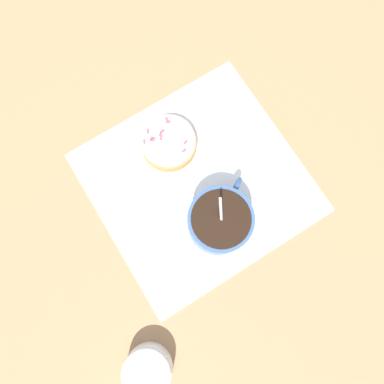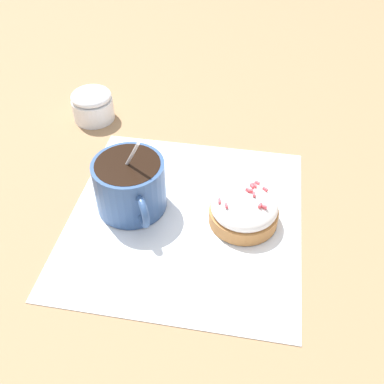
{
  "view_description": "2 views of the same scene",
  "coord_description": "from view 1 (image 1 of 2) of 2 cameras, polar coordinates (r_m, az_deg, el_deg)",
  "views": [
    {
      "loc": [
        -0.12,
        0.08,
        0.59
      ],
      "look_at": [
        -0.02,
        0.02,
        0.04
      ],
      "focal_mm": 35.0,
      "sensor_mm": 36.0,
      "label": 1
    },
    {
      "loc": [
        0.1,
        -0.4,
        0.44
      ],
      "look_at": [
        0.01,
        0.01,
        0.04
      ],
      "focal_mm": 42.0,
      "sensor_mm": 36.0,
      "label": 2
    }
  ],
  "objects": [
    {
      "name": "paper_napkin",
      "position": [
        0.61,
        0.85,
        1.52
      ],
      "size": [
        0.33,
        0.34,
        0.0
      ],
      "color": "white",
      "rests_on": "ground_plane"
    },
    {
      "name": "coffee_cup",
      "position": [
        0.56,
        4.26,
        -4.42
      ],
      "size": [
        0.1,
        0.11,
        0.12
      ],
      "color": "#335184",
      "rests_on": "paper_napkin"
    },
    {
      "name": "frosted_pastry",
      "position": [
        0.61,
        -3.64,
        7.68
      ],
      "size": [
        0.09,
        0.09,
        0.05
      ],
      "color": "#B2753D",
      "rests_on": "paper_napkin"
    },
    {
      "name": "ground_plane",
      "position": [
        0.61,
        0.85,
        1.49
      ],
      "size": [
        3.0,
        3.0,
        0.0
      ],
      "primitive_type": "plane",
      "color": "#93704C"
    },
    {
      "name": "sugar_bowl",
      "position": [
        0.58,
        -6.83,
        -25.49
      ],
      "size": [
        0.07,
        0.07,
        0.06
      ],
      "color": "white",
      "rests_on": "ground_plane"
    }
  ]
}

